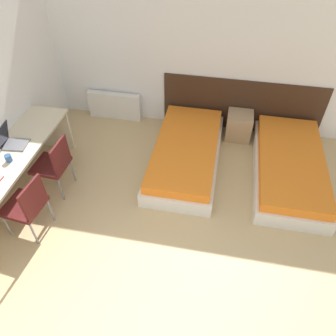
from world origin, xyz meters
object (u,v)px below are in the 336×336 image
at_px(bed_near_door, 289,167).
at_px(chair_near_laptop, 54,163).
at_px(chair_near_notebook, 27,204).
at_px(nightstand, 239,126).
at_px(laptop, 11,141).
at_px(bed_near_window, 186,154).

height_order(bed_near_door, chair_near_laptop, chair_near_laptop).
bearing_deg(chair_near_notebook, bed_near_door, 33.01).
xyz_separation_m(nightstand, laptop, (-2.92, -1.73, 0.59)).
bearing_deg(bed_near_door, chair_near_notebook, -153.23).
distance_m(nightstand, chair_near_laptop, 2.98).
xyz_separation_m(bed_near_door, laptop, (-3.69, -0.91, 0.64)).
relative_size(bed_near_door, chair_near_laptop, 2.36).
bearing_deg(laptop, bed_near_door, 8.15).
relative_size(nightstand, laptop, 1.35).
relative_size(bed_near_door, nightstand, 4.58).
bearing_deg(nightstand, chair_near_laptop, -144.94).
relative_size(nightstand, chair_near_laptop, 0.51).
height_order(chair_near_notebook, laptop, laptop).
bearing_deg(laptop, nightstand, 24.89).
bearing_deg(chair_near_laptop, bed_near_window, 30.34).
height_order(bed_near_door, laptop, laptop).
bearing_deg(bed_near_door, nightstand, 133.09).
xyz_separation_m(chair_near_notebook, laptop, (-0.49, 0.70, 0.32)).
xyz_separation_m(bed_near_window, nightstand, (0.77, 0.82, 0.04)).
xyz_separation_m(chair_near_laptop, chair_near_notebook, (-0.00, -0.73, 0.00)).
bearing_deg(bed_near_door, chair_near_laptop, -164.49).
xyz_separation_m(chair_near_laptop, laptop, (-0.49, -0.02, 0.32)).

